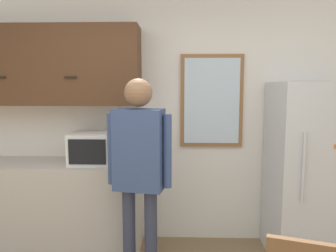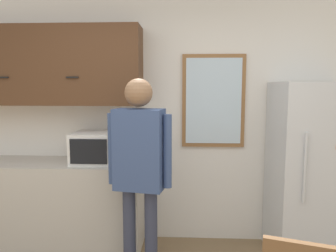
# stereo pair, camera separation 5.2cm
# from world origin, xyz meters

# --- Properties ---
(back_wall) EXTENTS (6.00, 0.06, 2.70)m
(back_wall) POSITION_xyz_m (0.00, 2.07, 1.35)
(back_wall) COLOR white
(back_wall) RESTS_ON ground_plane
(counter) EXTENTS (1.98, 0.57, 0.93)m
(counter) POSITION_xyz_m (-1.21, 1.75, 0.46)
(counter) COLOR #BCB7AD
(counter) RESTS_ON ground_plane
(upper_cabinets) EXTENTS (1.98, 0.39, 0.79)m
(upper_cabinets) POSITION_xyz_m (-1.21, 1.85, 1.90)
(upper_cabinets) COLOR #51331E
(microwave) EXTENTS (0.51, 0.43, 0.31)m
(microwave) POSITION_xyz_m (-0.65, 1.75, 1.08)
(microwave) COLOR white
(microwave) RESTS_ON counter
(person) EXTENTS (0.55, 0.29, 1.76)m
(person) POSITION_xyz_m (-0.16, 1.21, 1.08)
(person) COLOR #33384C
(person) RESTS_ON ground_plane
(refrigerator) EXTENTS (0.71, 0.75, 1.74)m
(refrigerator) POSITION_xyz_m (1.44, 1.67, 0.87)
(refrigerator) COLOR silver
(refrigerator) RESTS_ON ground_plane
(window) EXTENTS (0.66, 0.05, 0.98)m
(window) POSITION_xyz_m (0.52, 2.02, 1.54)
(window) COLOR olive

